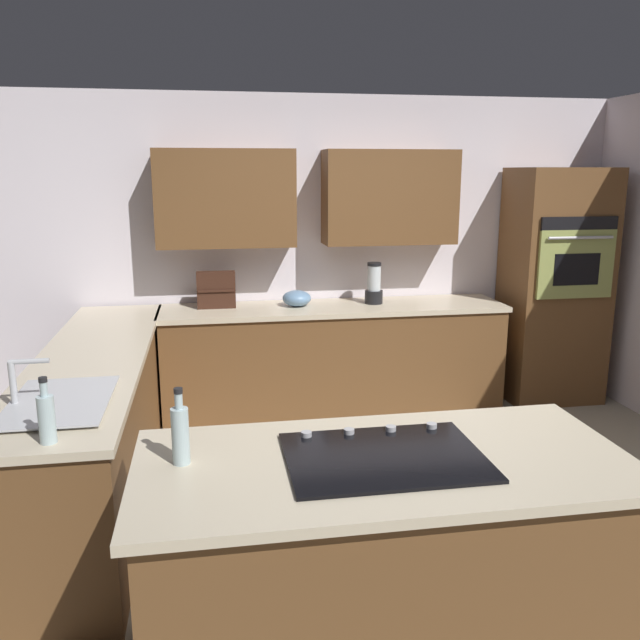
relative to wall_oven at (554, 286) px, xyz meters
The scene contains 16 objects.
ground_plane 2.72m from the wall_oven, 42.84° to the left, with size 14.00×14.00×0.00m, color #9E937F.
wall_back 2.00m from the wall_oven, ahead, with size 6.00×0.44×2.60m.
lower_cabinets_back 2.03m from the wall_oven, ahead, with size 2.80×0.60×0.86m, color brown.
countertop_back 1.95m from the wall_oven, ahead, with size 2.84×0.64×0.04m, color beige.
lower_cabinets_side 3.89m from the wall_oven, 17.62° to the left, with size 0.60×2.90×0.86m, color brown.
countertop_side 3.85m from the wall_oven, 17.62° to the left, with size 0.64×2.94×0.04m, color beige.
island_base 3.75m from the wall_oven, 51.42° to the left, with size 1.84×0.82×0.86m, color brown.
island_top 3.70m from the wall_oven, 51.42° to the left, with size 1.92×0.90×0.04m, color beige.
wall_oven is the anchor object (origin of this frame).
sink_unit 4.22m from the wall_oven, 29.21° to the left, with size 0.46×0.70×0.23m.
cooktop 3.70m from the wall_oven, 51.36° to the left, with size 0.76×0.56×0.03m.
blender 1.60m from the wall_oven, ahead, with size 0.15×0.15×0.34m.
mixing_bowl 2.25m from the wall_oven, ahead, with size 0.23×0.23×0.13m, color #668CB2.
spice_rack 2.90m from the wall_oven, ahead, with size 0.31×0.11×0.30m.
dish_soap_bottle 4.41m from the wall_oven, 34.79° to the left, with size 0.07×0.07×0.28m.
oil_bottle 4.16m from the wall_oven, 42.33° to the left, with size 0.07×0.07×0.30m.
Camera 1 is at (1.10, 3.43, 1.98)m, focal length 36.55 mm.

